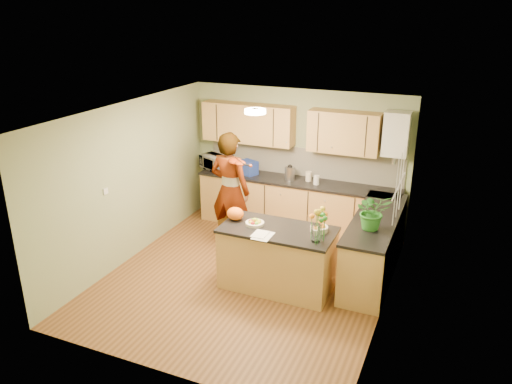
% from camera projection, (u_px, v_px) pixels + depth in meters
% --- Properties ---
extents(floor, '(4.50, 4.50, 0.00)m').
position_uv_depth(floor, '(247.00, 278.00, 7.49)').
color(floor, brown).
rests_on(floor, ground).
extents(ceiling, '(4.00, 4.50, 0.02)m').
position_uv_depth(ceiling, '(246.00, 113.00, 6.61)').
color(ceiling, silver).
rests_on(ceiling, wall_back).
extents(wall_back, '(4.00, 0.02, 2.50)m').
position_uv_depth(wall_back, '(298.00, 158.00, 8.99)').
color(wall_back, gray).
rests_on(wall_back, floor).
extents(wall_front, '(4.00, 0.02, 2.50)m').
position_uv_depth(wall_front, '(157.00, 274.00, 5.11)').
color(wall_front, gray).
rests_on(wall_front, floor).
extents(wall_left, '(0.02, 4.50, 2.50)m').
position_uv_depth(wall_left, '(130.00, 182.00, 7.79)').
color(wall_left, gray).
rests_on(wall_left, floor).
extents(wall_right, '(0.02, 4.50, 2.50)m').
position_uv_depth(wall_right, '(391.00, 223.00, 6.31)').
color(wall_right, gray).
rests_on(wall_right, floor).
extents(back_counter, '(3.64, 0.62, 0.94)m').
position_uv_depth(back_counter, '(296.00, 205.00, 8.96)').
color(back_counter, '#B78949').
rests_on(back_counter, floor).
extents(right_counter, '(0.62, 2.24, 0.94)m').
position_uv_depth(right_counter, '(374.00, 246.00, 7.43)').
color(right_counter, '#B78949').
rests_on(right_counter, floor).
extents(splashback, '(3.60, 0.02, 0.52)m').
position_uv_depth(splashback, '(303.00, 162.00, 8.96)').
color(splashback, white).
rests_on(splashback, back_counter).
extents(upper_cabinets, '(3.20, 0.34, 0.70)m').
position_uv_depth(upper_cabinets, '(286.00, 127.00, 8.70)').
color(upper_cabinets, '#B78949').
rests_on(upper_cabinets, wall_back).
extents(boiler, '(0.40, 0.30, 0.86)m').
position_uv_depth(boiler, '(396.00, 134.00, 8.00)').
color(boiler, white).
rests_on(boiler, wall_back).
extents(window_right, '(0.01, 1.30, 1.05)m').
position_uv_depth(window_right, '(399.00, 186.00, 6.73)').
color(window_right, white).
rests_on(window_right, wall_right).
extents(light_switch, '(0.02, 0.09, 0.09)m').
position_uv_depth(light_switch, '(106.00, 191.00, 7.25)').
color(light_switch, white).
rests_on(light_switch, wall_left).
extents(ceiling_lamp, '(0.30, 0.30, 0.07)m').
position_uv_depth(ceiling_lamp, '(255.00, 111.00, 6.89)').
color(ceiling_lamp, '#FFEABF').
rests_on(ceiling_lamp, ceiling).
extents(peninsula_island, '(1.60, 0.82, 0.92)m').
position_uv_depth(peninsula_island, '(277.00, 258.00, 7.10)').
color(peninsula_island, '#B78949').
rests_on(peninsula_island, floor).
extents(fruit_dish, '(0.27, 0.27, 0.09)m').
position_uv_depth(fruit_dish, '(255.00, 222.00, 7.06)').
color(fruit_dish, beige).
rests_on(fruit_dish, peninsula_island).
extents(orange_bowl, '(0.24, 0.24, 0.14)m').
position_uv_depth(orange_bowl, '(319.00, 227.00, 6.85)').
color(orange_bowl, beige).
rests_on(orange_bowl, peninsula_island).
extents(flower_vase, '(0.29, 0.29, 0.54)m').
position_uv_depth(flower_vase, '(317.00, 217.00, 6.44)').
color(flower_vase, silver).
rests_on(flower_vase, peninsula_island).
extents(orange_bag, '(0.31, 0.29, 0.19)m').
position_uv_depth(orange_bag, '(235.00, 214.00, 7.20)').
color(orange_bag, orange).
rests_on(orange_bag, peninsula_island).
extents(papers, '(0.24, 0.32, 0.01)m').
position_uv_depth(papers, '(263.00, 236.00, 6.72)').
color(papers, white).
rests_on(papers, peninsula_island).
extents(violinist, '(0.78, 0.57, 1.97)m').
position_uv_depth(violinist, '(230.00, 191.00, 8.18)').
color(violinist, tan).
rests_on(violinist, floor).
extents(violin, '(0.69, 0.60, 0.17)m').
position_uv_depth(violin, '(235.00, 161.00, 7.71)').
color(violin, '#591A05').
rests_on(violin, violinist).
extents(microwave, '(0.57, 0.49, 0.26)m').
position_uv_depth(microwave, '(213.00, 162.00, 9.38)').
color(microwave, white).
rests_on(microwave, back_counter).
extents(blue_box, '(0.38, 0.33, 0.25)m').
position_uv_depth(blue_box, '(248.00, 168.00, 9.09)').
color(blue_box, navy).
rests_on(blue_box, back_counter).
extents(kettle, '(0.17, 0.17, 0.33)m').
position_uv_depth(kettle, '(290.00, 173.00, 8.78)').
color(kettle, '#ADADB1').
rests_on(kettle, back_counter).
extents(jar_cream, '(0.12, 0.12, 0.17)m').
position_uv_depth(jar_cream, '(309.00, 176.00, 8.74)').
color(jar_cream, beige).
rests_on(jar_cream, back_counter).
extents(jar_white, '(0.11, 0.11, 0.16)m').
position_uv_depth(jar_white, '(316.00, 180.00, 8.58)').
color(jar_white, white).
rests_on(jar_white, back_counter).
extents(potted_plant, '(0.60, 0.57, 0.53)m').
position_uv_depth(potted_plant, '(373.00, 211.00, 6.79)').
color(potted_plant, '#2D7B29').
rests_on(potted_plant, right_counter).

